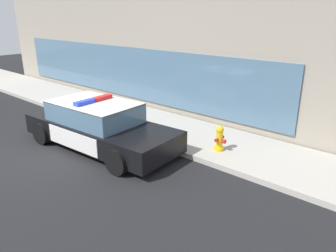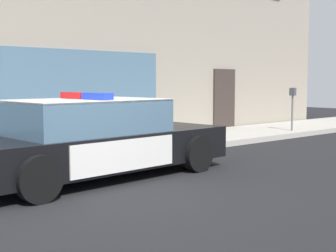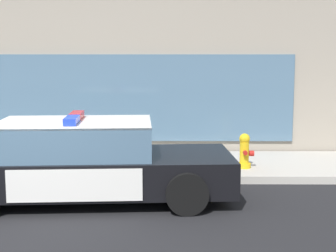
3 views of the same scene
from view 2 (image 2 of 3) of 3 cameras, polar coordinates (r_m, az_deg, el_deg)
name	(u,v)px [view 2 (image 2 of 3)]	position (r m, az deg, el deg)	size (l,w,h in m)	color
ground	(93,198)	(7.02, -8.99, -8.55)	(48.00, 48.00, 0.00)	black
police_cruiser	(93,139)	(8.35, -9.04, -1.57)	(5.09, 2.32, 1.49)	black
fire_hydrant	(159,130)	(11.64, -1.15, -0.44)	(0.34, 0.39, 0.73)	gold
parking_meter	(293,101)	(15.24, 14.80, 2.94)	(0.12, 0.18, 1.34)	slate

